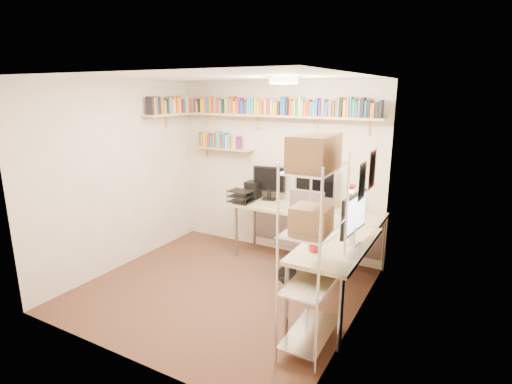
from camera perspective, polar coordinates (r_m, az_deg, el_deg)
ground at (r=5.05m, az=-4.94°, el=-13.64°), size 3.20×3.20×0.00m
room_shell at (r=4.53m, az=-5.30°, el=3.92°), size 3.24×3.04×2.52m
wall_shelves at (r=5.78m, az=-1.45°, el=10.99°), size 3.12×1.09×0.80m
corner_desk at (r=5.23m, az=6.84°, el=-3.29°), size 2.18×2.08×1.39m
office_chair at (r=5.21m, az=6.47°, el=-7.10°), size 0.58×0.60×1.11m
wire_rack at (r=3.44m, az=8.31°, el=-0.45°), size 0.40×0.80×2.01m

